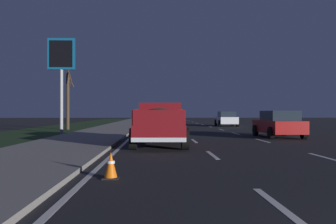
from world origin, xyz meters
TOP-DOWN VIEW (x-y plane):
  - ground at (27.00, 0.00)m, footprint 144.00×144.00m
  - sidewalk_shoulder at (27.00, 7.45)m, footprint 108.00×4.00m
  - grass_verge at (27.00, 12.45)m, footprint 108.00×6.00m
  - lane_markings at (30.18, 3.09)m, footprint 108.00×7.04m
  - pickup_truck at (14.05, 3.50)m, footprint 5.46×2.36m
  - sedan_white at (36.39, -3.65)m, footprint 4.45×2.10m
  - sedan_red at (19.05, -3.38)m, footprint 4.42×2.06m
  - gas_price_sign at (23.99, 10.35)m, footprint 0.27×1.90m
  - bare_tree_far at (29.30, 11.18)m, footprint 2.27×0.72m
  - traffic_cone_near at (6.07, 4.62)m, footprint 0.36×0.36m

SIDE VIEW (x-z plane):
  - ground at x=27.00m, z-range 0.00..0.00m
  - grass_verge at x=27.00m, z-range 0.00..0.01m
  - lane_markings at x=30.18m, z-range 0.00..0.01m
  - sidewalk_shoulder at x=27.00m, z-range 0.00..0.12m
  - traffic_cone_near at x=6.07m, z-range -0.01..0.57m
  - sedan_white at x=36.39m, z-range 0.01..1.55m
  - sedan_red at x=19.05m, z-range 0.01..1.55m
  - pickup_truck at x=14.05m, z-range 0.05..1.92m
  - bare_tree_far at x=29.30m, z-range -0.01..5.24m
  - gas_price_sign at x=23.99m, z-range 1.66..8.31m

